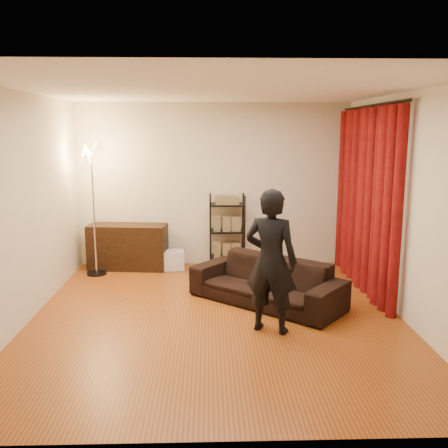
{
  "coord_description": "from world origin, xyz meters",
  "views": [
    {
      "loc": [
        -0.09,
        -5.8,
        2.25
      ],
      "look_at": [
        0.1,
        0.3,
        1.1
      ],
      "focal_mm": 40.0,
      "sensor_mm": 36.0,
      "label": 1
    }
  ],
  "objects_px": {
    "person": "(271,261)",
    "media_cabinet": "(128,247)",
    "storage_boxes": "(172,260)",
    "wire_shelf": "(227,231)",
    "sofa": "(266,282)",
    "floor_lamp": "(94,210)"
  },
  "relations": [
    {
      "from": "person",
      "to": "media_cabinet",
      "type": "height_order",
      "value": "person"
    },
    {
      "from": "storage_boxes",
      "to": "wire_shelf",
      "type": "bearing_deg",
      "value": 8.47
    },
    {
      "from": "media_cabinet",
      "to": "storage_boxes",
      "type": "distance_m",
      "value": 0.76
    },
    {
      "from": "sofa",
      "to": "wire_shelf",
      "type": "distance_m",
      "value": 1.89
    },
    {
      "from": "media_cabinet",
      "to": "sofa",
      "type": "bearing_deg",
      "value": -34.44
    },
    {
      "from": "floor_lamp",
      "to": "wire_shelf",
      "type": "bearing_deg",
      "value": 10.45
    },
    {
      "from": "storage_boxes",
      "to": "floor_lamp",
      "type": "xyz_separation_m",
      "value": [
        -1.18,
        -0.25,
        0.87
      ]
    },
    {
      "from": "sofa",
      "to": "wire_shelf",
      "type": "relative_size",
      "value": 1.67
    },
    {
      "from": "wire_shelf",
      "to": "floor_lamp",
      "type": "bearing_deg",
      "value": 171.06
    },
    {
      "from": "media_cabinet",
      "to": "storage_boxes",
      "type": "xyz_separation_m",
      "value": [
        0.73,
        -0.08,
        -0.21
      ]
    },
    {
      "from": "person",
      "to": "wire_shelf",
      "type": "distance_m",
      "value": 2.76
    },
    {
      "from": "sofa",
      "to": "media_cabinet",
      "type": "distance_m",
      "value": 2.73
    },
    {
      "from": "media_cabinet",
      "to": "storage_boxes",
      "type": "height_order",
      "value": "media_cabinet"
    },
    {
      "from": "sofa",
      "to": "media_cabinet",
      "type": "relative_size",
      "value": 1.61
    },
    {
      "from": "sofa",
      "to": "storage_boxes",
      "type": "bearing_deg",
      "value": 169.29
    },
    {
      "from": "person",
      "to": "media_cabinet",
      "type": "distance_m",
      "value": 3.38
    },
    {
      "from": "sofa",
      "to": "storage_boxes",
      "type": "relative_size",
      "value": 5.35
    },
    {
      "from": "storage_boxes",
      "to": "wire_shelf",
      "type": "height_order",
      "value": "wire_shelf"
    },
    {
      "from": "media_cabinet",
      "to": "wire_shelf",
      "type": "distance_m",
      "value": 1.65
    },
    {
      "from": "person",
      "to": "wire_shelf",
      "type": "height_order",
      "value": "person"
    },
    {
      "from": "person",
      "to": "floor_lamp",
      "type": "bearing_deg",
      "value": -19.62
    },
    {
      "from": "sofa",
      "to": "wire_shelf",
      "type": "height_order",
      "value": "wire_shelf"
    }
  ]
}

